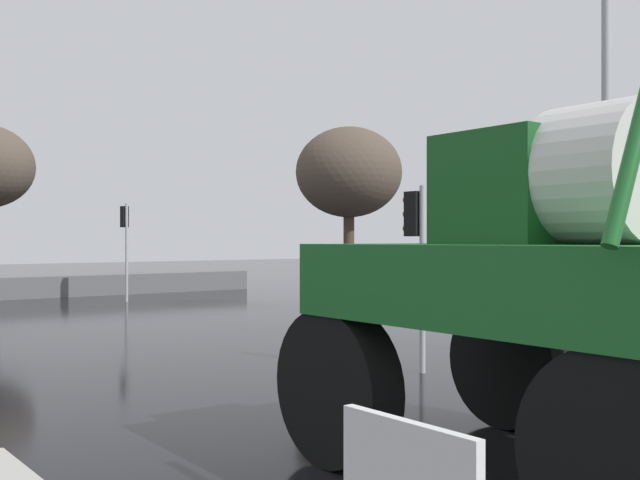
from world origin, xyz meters
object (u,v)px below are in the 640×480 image
oversize_sprayer (553,291)px  traffic_signal_near_right (416,236)px  bare_tree_right (349,173)px  traffic_signal_far_left (125,230)px  streetlight_near_right (609,139)px

oversize_sprayer → traffic_signal_near_right: (3.43, 5.40, 0.59)m
oversize_sprayer → bare_tree_right: bearing=-32.0°
traffic_signal_far_left → streetlight_near_right: 20.10m
oversize_sprayer → traffic_signal_far_left: (5.56, 23.81, 0.90)m
traffic_signal_near_right → streetlight_near_right: 4.67m
traffic_signal_near_right → bare_tree_right: bare_tree_right is taller
traffic_signal_near_right → streetlight_near_right: bearing=-21.2°
streetlight_near_right → bare_tree_right: streetlight_near_right is taller
bare_tree_right → traffic_signal_far_left: bearing=115.4°
oversize_sprayer → streetlight_near_right: (7.37, 3.87, 2.57)m
traffic_signal_far_left → streetlight_near_right: size_ratio=0.48×
oversize_sprayer → bare_tree_right: size_ratio=0.83×
traffic_signal_near_right → traffic_signal_far_left: size_ratio=0.89×
bare_tree_right → traffic_signal_near_right: bearing=-123.5°
traffic_signal_near_right → traffic_signal_far_left: traffic_signal_far_left is taller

